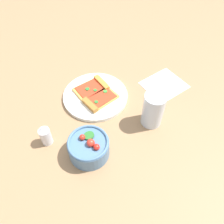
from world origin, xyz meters
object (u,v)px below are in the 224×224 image
object	(u,v)px
plate	(95,96)
pizza_slice_near	(99,100)
pizza_slice_far	(93,88)
salad_bowl	(89,147)
soda_glass	(153,110)
pepper_shaker	(45,135)
paper_napkin	(164,85)

from	to	relation	value
plate	pizza_slice_near	xyz separation A→B (m)	(-0.04, 0.00, 0.01)
pizza_slice_far	salad_bowl	bearing A→B (deg)	150.98
soda_glass	pepper_shaker	size ratio (longest dim) A/B	1.70
salad_bowl	paper_napkin	distance (m)	0.41
pizza_slice_near	pepper_shaker	world-z (taller)	pepper_shaker
plate	soda_glass	xyz separation A→B (m)	(-0.20, -0.12, 0.05)
plate	pizza_slice_far	bearing A→B (deg)	-13.90
plate	pepper_shaker	world-z (taller)	pepper_shaker
soda_glass	plate	bearing A→B (deg)	30.80
soda_glass	pepper_shaker	bearing A→B (deg)	74.28
pizza_slice_near	paper_napkin	xyz separation A→B (m)	(-0.04, -0.27, -0.02)
pizza_slice_far	pepper_shaker	bearing A→B (deg)	119.65
pizza_slice_far	pepper_shaker	size ratio (longest dim) A/B	1.68
pizza_slice_near	paper_napkin	world-z (taller)	pizza_slice_near
plate	soda_glass	world-z (taller)	soda_glass
pizza_slice_near	soda_glass	bearing A→B (deg)	-143.03
pizza_slice_far	soda_glass	world-z (taller)	soda_glass
plate	soda_glass	size ratio (longest dim) A/B	1.88
paper_napkin	pepper_shaker	world-z (taller)	pepper_shaker
salad_bowl	paper_napkin	size ratio (longest dim) A/B	0.82
paper_napkin	soda_glass	bearing A→B (deg)	128.69
pizza_slice_far	paper_napkin	bearing A→B (deg)	-112.32
salad_bowl	plate	bearing A→B (deg)	-31.06
pizza_slice_near	soda_glass	distance (m)	0.21
pizza_slice_near	pizza_slice_far	distance (m)	0.07
paper_napkin	pepper_shaker	size ratio (longest dim) A/B	2.04
pepper_shaker	pizza_slice_far	bearing A→B (deg)	-60.35
pizza_slice_far	paper_napkin	xyz separation A→B (m)	(-0.11, -0.26, -0.02)
soda_glass	paper_napkin	size ratio (longest dim) A/B	0.83
pizza_slice_near	salad_bowl	distance (m)	0.21
pizza_slice_near	salad_bowl	xyz separation A→B (m)	(-0.17, 0.12, 0.02)
pizza_slice_near	salad_bowl	size ratio (longest dim) A/B	1.05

